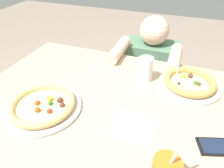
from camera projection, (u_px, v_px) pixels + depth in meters
The scene contains 8 objects.
dining_table at pixel (119, 120), 0.94m from camera, with size 1.36×0.89×0.75m.
pizza_near at pixel (43, 105), 0.84m from camera, with size 0.32×0.32×0.04m.
pizza_far at pixel (189, 83), 0.97m from camera, with size 0.30×0.30×0.05m.
water_cup_clear at pixel (145, 69), 0.99m from camera, with size 0.07×0.07×0.12m.
paper_napkin at pixel (133, 127), 0.77m from camera, with size 0.16×0.14×0.00m, color white.
fork at pixel (107, 62), 1.17m from camera, with size 0.11×0.19×0.00m.
cell_phone at pixel (220, 147), 0.69m from camera, with size 0.17×0.12×0.01m.
diner_seated at pixel (147, 82), 1.56m from camera, with size 0.41×0.52×0.94m.
Camera 1 is at (0.20, -0.63, 1.33)m, focal length 32.03 mm.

